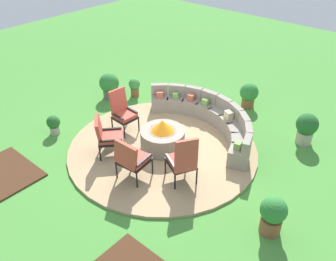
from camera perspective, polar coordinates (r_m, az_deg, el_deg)
name	(u,v)px	position (r m, az deg, el deg)	size (l,w,h in m)	color
ground_plane	(163,149)	(8.86, -0.85, -2.97)	(24.00, 24.00, 0.00)	#478C38
patio_circle	(163,148)	(8.84, -0.85, -2.82)	(4.62, 4.62, 0.06)	tan
mulch_bed_left	(6,172)	(8.92, -24.42, -6.06)	(1.59, 1.15, 0.04)	#472B19
fire_pit	(163,137)	(8.65, -0.87, -1.04)	(1.08, 1.08, 0.77)	gray
curved_stone_bench	(209,118)	(9.48, 6.61, 2.03)	(3.66, 1.75, 0.74)	gray
lounge_chair_front_left	(122,111)	(9.25, -7.30, 3.16)	(0.60, 0.55, 1.13)	black
lounge_chair_front_right	(107,135)	(8.42, -9.66, -0.74)	(0.81, 0.84, 1.03)	black
lounge_chair_back_left	(131,158)	(7.63, -5.87, -4.40)	(0.67, 0.66, 1.03)	black
lounge_chair_back_right	(183,160)	(7.49, 2.40, -4.67)	(0.79, 0.77, 1.16)	black
potted_plant_0	(273,214)	(6.87, 16.36, -12.66)	(0.49, 0.49, 0.80)	brown
potted_plant_1	(109,85)	(11.12, -9.32, 7.22)	(0.60, 0.60, 0.79)	#605B56
potted_plant_2	(249,94)	(10.72, 12.75, 5.67)	(0.54, 0.54, 0.75)	brown
potted_plant_3	(306,127)	(9.47, 21.18, 0.47)	(0.54, 0.54, 0.82)	#A89E8E
potted_plant_4	(54,124)	(9.74, -17.73, 1.02)	(0.35, 0.35, 0.52)	#A89E8E
potted_plant_5	(135,86)	(11.15, -5.35, 7.03)	(0.35, 0.35, 0.59)	brown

